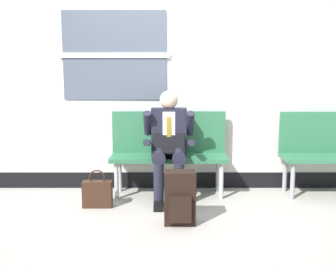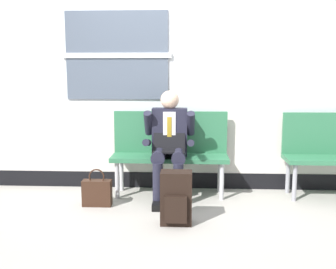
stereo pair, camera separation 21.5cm
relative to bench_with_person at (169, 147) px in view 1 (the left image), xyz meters
The scene contains 6 objects.
ground_plane 0.71m from the bench_with_person, 92.54° to the right, with size 18.00×18.00×0.00m, color #9E9991.
station_wall 0.95m from the bench_with_person, 95.99° to the left, with size 5.59×0.16×2.95m.
bench_with_person is the anchor object (origin of this frame).
person_seated 0.23m from the bench_with_person, 90.00° to the right, with size 0.57×0.70×1.22m.
backpack 1.03m from the bench_with_person, 84.04° to the right, with size 0.30×0.23×0.51m.
handbag 1.00m from the bench_with_person, 146.58° to the right, with size 0.31×0.12×0.41m.
Camera 1 is at (0.01, -4.13, 1.42)m, focal length 42.33 mm.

